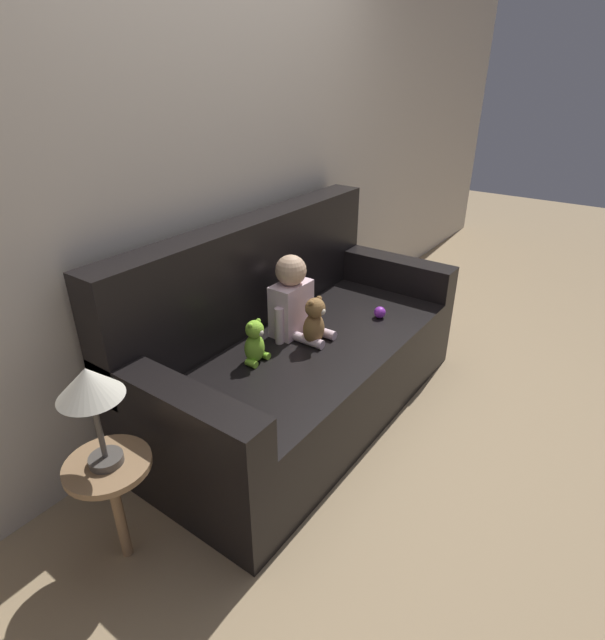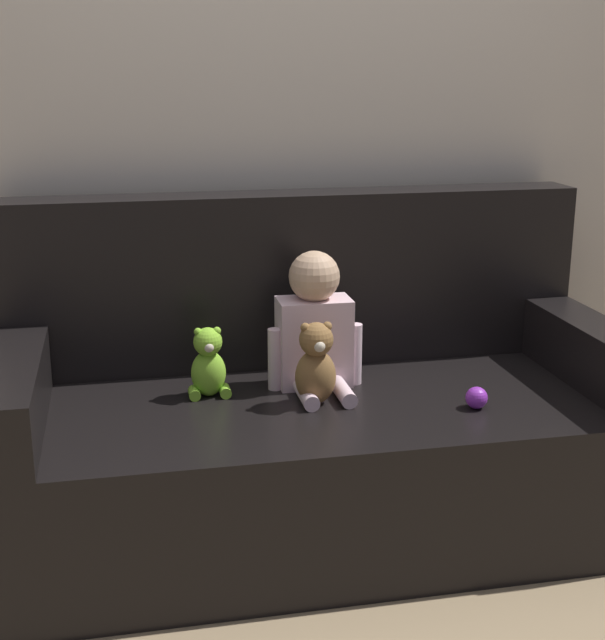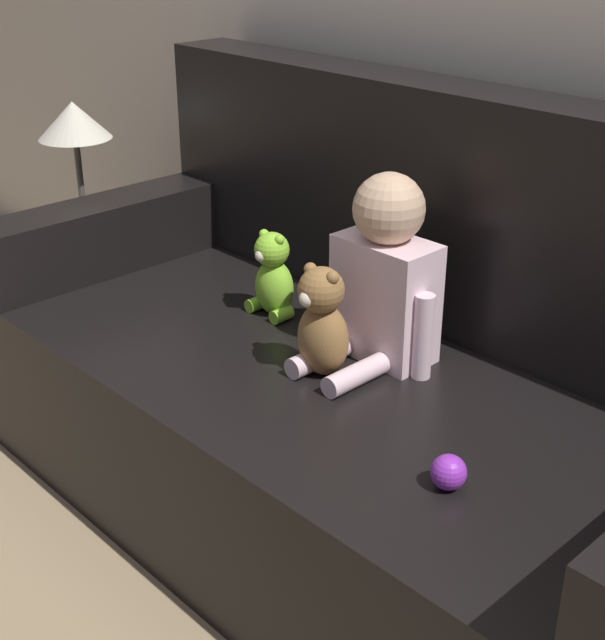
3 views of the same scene
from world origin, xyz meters
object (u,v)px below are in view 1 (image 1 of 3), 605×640
at_px(plush_toy_side, 255,343).
at_px(toy_ball, 380,312).
at_px(person_baby, 293,300).
at_px(couch, 296,353).
at_px(side_table, 97,422).
at_px(teddy_bear_brown, 314,322).

bearing_deg(plush_toy_side, toy_ball, -19.14).
bearing_deg(toy_ball, person_baby, 145.54).
bearing_deg(couch, plush_toy_side, -179.80).
relative_size(person_baby, side_table, 0.50).
height_order(toy_ball, side_table, side_table).
height_order(teddy_bear_brown, side_table, side_table).
height_order(person_baby, plush_toy_side, person_baby).
bearing_deg(teddy_bear_brown, person_baby, 78.65).
distance_m(person_baby, teddy_bear_brown, 0.17).
height_order(teddy_bear_brown, plush_toy_side, teddy_bear_brown).
relative_size(couch, person_baby, 4.46).
height_order(couch, person_baby, couch).
bearing_deg(side_table, person_baby, 2.86).
relative_size(couch, toy_ball, 29.18).
bearing_deg(person_baby, teddy_bear_brown, -101.35).
xyz_separation_m(person_baby, toy_ball, (0.43, -0.29, -0.16)).
xyz_separation_m(couch, person_baby, (0.01, 0.03, 0.30)).
bearing_deg(plush_toy_side, couch, 0.20).
bearing_deg(couch, toy_ball, -31.27).
xyz_separation_m(person_baby, teddy_bear_brown, (-0.03, -0.16, -0.07)).
bearing_deg(teddy_bear_brown, side_table, 175.11).
distance_m(teddy_bear_brown, plush_toy_side, 0.34).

